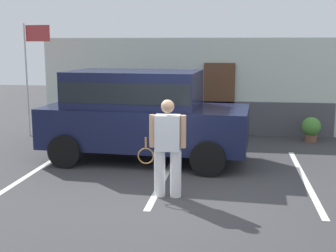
{
  "coord_description": "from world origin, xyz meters",
  "views": [
    {
      "loc": [
        1.07,
        -7.4,
        2.65
      ],
      "look_at": [
        -0.19,
        1.2,
        1.05
      ],
      "focal_mm": 47.98,
      "sensor_mm": 36.0,
      "label": 1
    }
  ],
  "objects": [
    {
      "name": "flag_pole",
      "position": [
        -4.62,
        4.74,
        2.21
      ],
      "size": [
        0.8,
        0.12,
        3.21
      ],
      "color": "silver",
      "rests_on": "ground_plane"
    },
    {
      "name": "parking_stripe_2",
      "position": [
        2.51,
        1.5,
        0.0
      ],
      "size": [
        0.12,
        4.4,
        0.01
      ],
      "primitive_type": "cube",
      "color": "silver",
      "rests_on": "ground_plane"
    },
    {
      "name": "parking_stripe_0",
      "position": [
        -3.04,
        1.5,
        0.0
      ],
      "size": [
        0.12,
        4.4,
        0.01
      ],
      "primitive_type": "cube",
      "color": "silver",
      "rests_on": "ground_plane"
    },
    {
      "name": "parking_stripe_1",
      "position": [
        -0.26,
        1.5,
        0.0
      ],
      "size": [
        0.12,
        4.4,
        0.01
      ],
      "primitive_type": "cube",
      "color": "silver",
      "rests_on": "ground_plane"
    },
    {
      "name": "parked_suv",
      "position": [
        -1.0,
        2.47,
        1.15
      ],
      "size": [
        4.71,
        2.38,
        2.05
      ],
      "rotation": [
        0.0,
        0.0,
        -0.06
      ],
      "color": "#141938",
      "rests_on": "ground_plane"
    },
    {
      "name": "ground_plane",
      "position": [
        0.0,
        0.0,
        0.0
      ],
      "size": [
        40.0,
        40.0,
        0.0
      ],
      "primitive_type": "plane",
      "color": "#38383A"
    },
    {
      "name": "house_frontage",
      "position": [
        0.01,
        5.9,
        1.32
      ],
      "size": [
        9.36,
        0.4,
        2.82
      ],
      "color": "silver",
      "rests_on": "ground_plane"
    },
    {
      "name": "tennis_player_man",
      "position": [
        -0.04,
        0.07,
        0.89
      ],
      "size": [
        0.9,
        0.28,
        1.71
      ],
      "rotation": [
        0.0,
        0.0,
        3.17
      ],
      "color": "white",
      "rests_on": "ground_plane"
    },
    {
      "name": "potted_plant_by_porch",
      "position": [
        3.2,
        5.08,
        0.38
      ],
      "size": [
        0.52,
        0.52,
        0.68
      ],
      "color": "brown",
      "rests_on": "ground_plane"
    }
  ]
}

